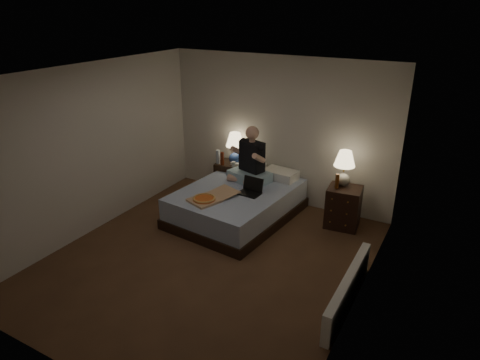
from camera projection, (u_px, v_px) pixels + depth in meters
The scene contains 19 objects.
floor at pixel (208, 259), 5.88m from camera, with size 4.00×4.50×0.00m, color brown.
ceiling at pixel (202, 74), 4.91m from camera, with size 4.00×4.50×0.00m, color white.
wall_back at pixel (279, 131), 7.21m from camera, with size 4.00×2.50×0.00m, color silver.
wall_front at pixel (58, 263), 3.58m from camera, with size 4.00×2.50×0.00m, color silver.
wall_left at pixel (92, 150), 6.29m from camera, with size 4.50×2.50×0.00m, color silver.
wall_right at pixel (364, 209), 4.50m from camera, with size 4.50×2.50×0.00m, color silver.
bed at pixel (237, 203), 6.93m from camera, with size 1.50×2.00×0.50m, color #5571AB.
nightstand_left at pixel (230, 178), 7.76m from camera, with size 0.47×0.42×0.61m, color black.
nightstand_right at pixel (343, 207), 6.63m from camera, with size 0.50×0.45×0.65m, color black.
lamp_left at pixel (235, 148), 7.52m from camera, with size 0.32×0.32×0.56m, color navy, non-canonical shape.
lamp_right at pixel (344, 168), 6.50m from camera, with size 0.32×0.32×0.56m, color gray, non-canonical shape.
water_bottle at pixel (218, 157), 7.56m from camera, with size 0.07×0.07×0.25m, color silver.
soda_can at pixel (234, 164), 7.42m from camera, with size 0.07×0.07×0.10m, color beige.
beer_bottle_left at pixel (222, 159), 7.50m from camera, with size 0.06×0.06×0.23m, color #561D0C.
beer_bottle_right at pixel (337, 181), 6.46m from camera, with size 0.06×0.06×0.23m, color #5E2E0D.
person at pixel (250, 154), 6.98m from camera, with size 0.66×0.52×0.93m, color black, non-canonical shape.
laptop at pixel (249, 187), 6.61m from camera, with size 0.34×0.28×0.24m, color black, non-canonical shape.
pizza_box at pixel (204, 199), 6.39m from camera, with size 0.40×0.76×0.08m, color tan, non-canonical shape.
radiator at pixel (348, 290), 4.93m from camera, with size 0.10×1.60×0.40m, color white.
Camera 1 is at (2.81, -4.16, 3.27)m, focal length 32.00 mm.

